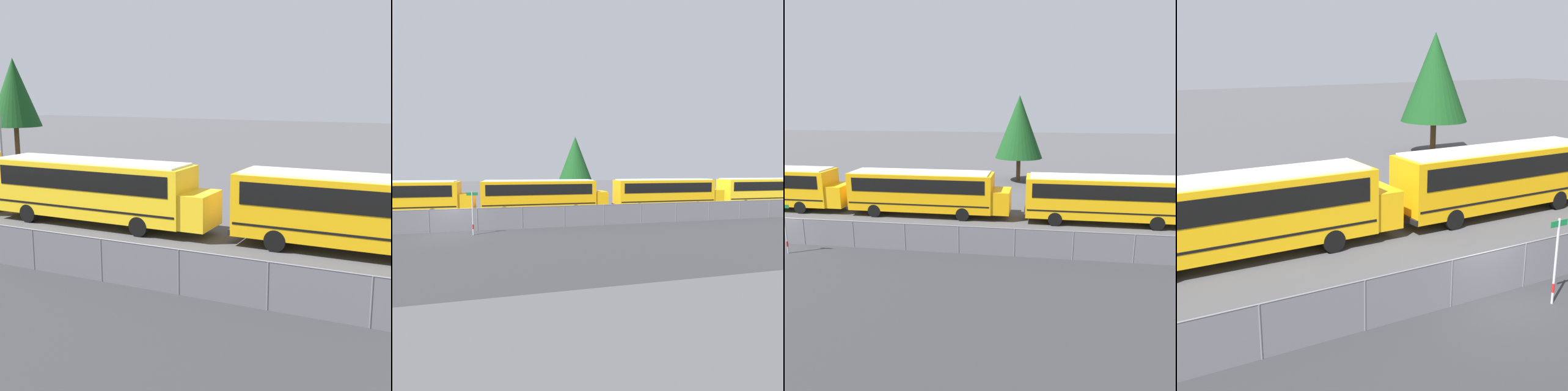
% 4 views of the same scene
% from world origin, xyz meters
% --- Properties ---
extents(school_bus_2, '(12.00, 2.48, 3.30)m').
position_xyz_m(school_bus_2, '(-18.80, 6.88, 1.94)').
color(school_bus_2, yellow).
rests_on(school_bus_2, ground_plane).
extents(school_bus_3, '(12.00, 2.48, 3.30)m').
position_xyz_m(school_bus_3, '(-5.75, 7.23, 1.94)').
color(school_bus_3, '#EDA80F').
rests_on(school_bus_3, ground_plane).
extents(tree_2, '(4.66, 4.66, 9.49)m').
position_xyz_m(tree_2, '(-38.67, 22.73, 6.44)').
color(tree_2, '#51381E').
rests_on(tree_2, ground_plane).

